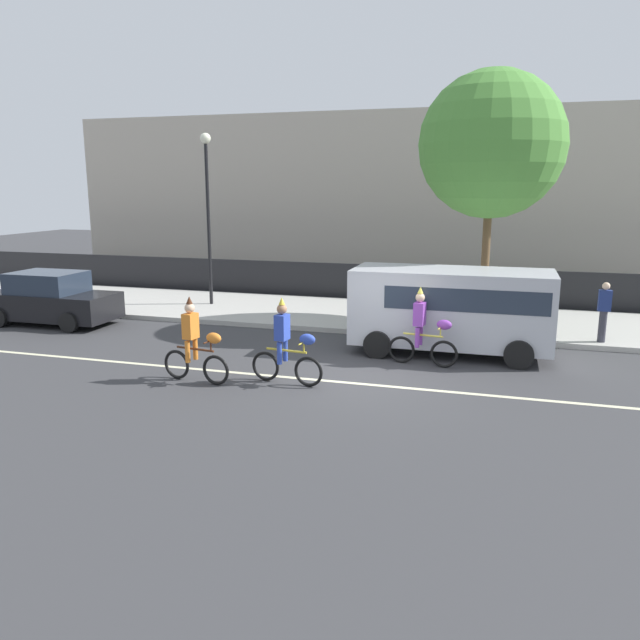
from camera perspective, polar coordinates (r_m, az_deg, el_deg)
The scene contains 13 objects.
ground_plane at distance 14.25m, azimuth 3.99°, elevation -5.24°, with size 80.00×80.00×0.00m, color #38383A.
road_centre_line at distance 13.78m, azimuth 3.54°, elevation -5.83°, with size 36.00×0.14×0.01m, color beige.
sidewalk_curb at distance 20.43m, azimuth 7.98°, elevation 0.23°, with size 60.00×5.00×0.15m, color #ADAAA3.
fence_line at distance 23.15m, azimuth 9.11°, elevation 3.16°, with size 40.00×0.08×1.40m, color black.
building_backdrop at distance 31.91m, azimuth 5.31°, elevation 11.15°, with size 28.00×8.00×7.47m, color #B2A899.
parade_cyclist_orange at distance 13.93m, azimuth -11.32°, elevation -2.26°, with size 1.71×0.52×1.92m.
parade_cyclist_cobalt at distance 13.56m, azimuth -3.04°, elevation -2.44°, with size 1.72×0.51×1.92m.
parade_cyclist_purple at distance 15.14m, azimuth 9.46°, elevation -1.04°, with size 1.71×0.51×1.92m.
parked_van_silver at distance 16.30m, azimuth 12.16°, elevation 1.36°, with size 5.00×2.22×2.18m.
parked_car_black at distance 21.26m, azimuth -23.39°, elevation 1.74°, with size 4.10×1.92×1.64m.
street_lamp_post at distance 22.18m, azimuth -10.25°, elevation 11.27°, with size 0.36×0.36×5.86m.
street_tree_near_lamp at distance 19.07m, azimuth 15.42°, elevation 15.16°, with size 4.17×4.17×7.34m.
pedestrian_onlooker at distance 18.22m, azimuth 24.52°, elevation 0.80°, with size 0.32×0.20×1.62m.
Camera 1 is at (2.91, -13.29, 4.25)m, focal length 35.00 mm.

